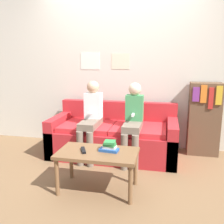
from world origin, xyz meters
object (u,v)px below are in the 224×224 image
Objects in this scene: coffee_table at (98,157)px; tv_remote at (83,150)px; person_left at (91,116)px; couch at (114,137)px; person_right at (133,119)px; bookshelf at (204,119)px.

tv_remote is (-0.15, -0.02, 0.07)m from coffee_table.
tv_remote is at bearing -78.38° from person_left.
coffee_table is (0.04, -1.05, 0.11)m from couch.
couch is 10.60× the size of tv_remote.
coffee_table is 0.77× the size of person_left.
person_right is (0.31, -0.19, 0.34)m from couch.
coffee_table is 4.97× the size of tv_remote.
person_left reaches higher than couch.
coffee_table is 0.78× the size of person_right.
tv_remote is 0.16× the size of bookshelf.
couch is at bearing -165.68° from bookshelf.
coffee_table is at bearing -107.19° from person_right.
couch reaches higher than coffee_table.
couch is at bearing 33.01° from person_left.
person_right is at bearing -152.16° from bookshelf.
bookshelf reaches higher than tv_remote.
person_right is (0.60, -0.00, -0.01)m from person_left.
couch is 0.50m from person_right.
person_left is 0.60m from person_right.
tv_remote is (0.18, -0.87, -0.17)m from person_left.
coffee_table is at bearing -132.27° from bookshelf.
person_left reaches higher than tv_remote.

